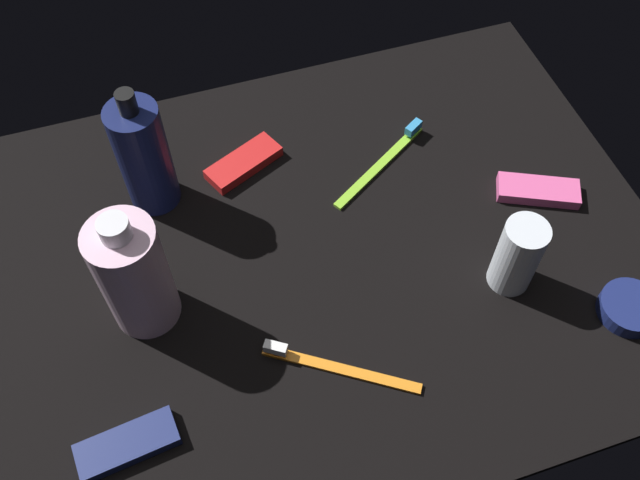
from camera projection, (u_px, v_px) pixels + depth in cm
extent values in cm
cube|color=black|center=(320.00, 256.00, 86.30)|extent=(84.00, 64.00, 1.20)
cylinder|color=#161E4F|center=(144.00, 157.00, 84.28)|extent=(6.36, 6.36, 15.52)
cylinder|color=black|center=(127.00, 103.00, 76.67)|extent=(2.20, 2.20, 2.80)
cylinder|color=silver|center=(134.00, 276.00, 75.03)|extent=(7.59, 7.59, 15.45)
cylinder|color=silver|center=(114.00, 229.00, 67.70)|extent=(3.20, 3.20, 2.20)
cylinder|color=silver|center=(518.00, 256.00, 79.51)|extent=(5.05, 5.05, 10.34)
cube|color=#8CD133|center=(380.00, 165.00, 93.11)|extent=(15.92, 10.52, 0.90)
cube|color=#338CCC|center=(413.00, 128.00, 95.44)|extent=(2.79, 2.31, 1.20)
cube|color=orange|center=(341.00, 368.00, 76.89)|extent=(15.70, 10.90, 0.90)
cube|color=white|center=(276.00, 348.00, 77.12)|extent=(2.78, 2.35, 1.20)
cube|color=#E55999|center=(538.00, 191.00, 90.28)|extent=(11.11, 8.06, 1.50)
cube|color=red|center=(244.00, 163.00, 92.92)|extent=(11.13, 7.91, 1.50)
cube|color=navy|center=(128.00, 445.00, 71.88)|extent=(10.78, 5.12, 1.50)
cylinder|color=navy|center=(629.00, 308.00, 80.49)|extent=(7.04, 7.04, 1.98)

